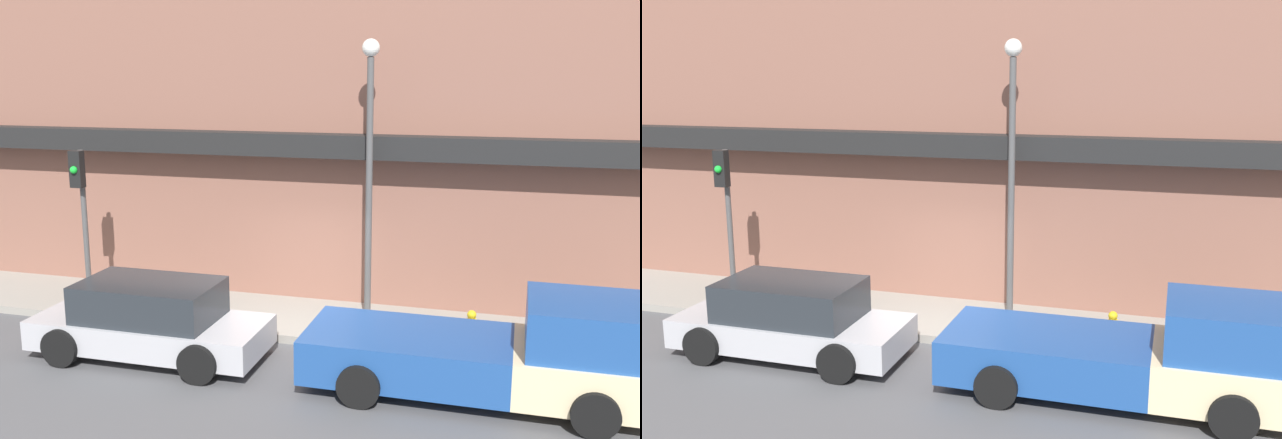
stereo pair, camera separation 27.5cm
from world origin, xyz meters
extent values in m
plane|color=#4C4C4F|center=(0.00, 0.00, 0.00)|extent=(80.00, 80.00, 0.00)
cube|color=gray|center=(0.00, 1.22, 0.09)|extent=(36.00, 2.44, 0.17)
cube|color=brown|center=(0.00, 3.94, 5.93)|extent=(19.80, 3.00, 11.86)
cube|color=black|center=(0.00, 2.14, 3.77)|extent=(18.22, 0.60, 0.50)
cube|color=beige|center=(5.55, -1.29, 0.61)|extent=(2.32, 1.96, 0.75)
cube|color=#1E478C|center=(5.55, -1.29, 1.39)|extent=(1.97, 1.80, 0.81)
cube|color=#1E478C|center=(2.65, -1.29, 0.61)|extent=(3.47, 1.96, 0.75)
cylinder|color=black|center=(5.60, -0.31, 0.36)|extent=(0.72, 0.22, 0.72)
cylinder|color=black|center=(5.60, -2.27, 0.36)|extent=(0.72, 0.22, 0.72)
cylinder|color=black|center=(2.01, -0.31, 0.36)|extent=(0.72, 0.22, 0.72)
cylinder|color=black|center=(2.01, -2.27, 0.36)|extent=(0.72, 0.22, 0.72)
cube|color=#ADADB2|center=(-2.25, -1.29, 0.49)|extent=(4.45, 1.75, 0.55)
cube|color=#23282D|center=(-2.25, -1.29, 1.12)|extent=(2.58, 1.58, 0.71)
cylinder|color=black|center=(-0.87, -0.41, 0.36)|extent=(0.72, 0.22, 0.72)
cylinder|color=black|center=(-0.87, -2.17, 0.36)|extent=(0.72, 0.22, 0.72)
cylinder|color=black|center=(-3.63, -0.41, 0.36)|extent=(0.72, 0.22, 0.72)
cylinder|color=black|center=(-3.63, -2.17, 0.36)|extent=(0.72, 0.22, 0.72)
cylinder|color=yellow|center=(3.60, 0.47, 0.45)|extent=(0.18, 0.18, 0.55)
sphere|color=yellow|center=(3.60, 0.47, 0.80)|extent=(0.17, 0.17, 0.17)
cylinder|color=#4C4C4C|center=(1.34, 1.52, 2.90)|extent=(0.14, 0.14, 5.45)
sphere|color=silver|center=(1.34, 1.52, 5.80)|extent=(0.36, 0.36, 0.36)
cylinder|color=#4C4C4C|center=(-4.92, 0.73, 1.92)|extent=(0.12, 0.12, 3.49)
cube|color=black|center=(-4.92, 0.57, 3.26)|extent=(0.28, 0.20, 0.80)
sphere|color=green|center=(-4.92, 0.45, 3.26)|extent=(0.16, 0.16, 0.16)
camera|label=1|loc=(4.34, -12.73, 5.33)|focal=40.00mm
camera|label=2|loc=(4.60, -12.66, 5.33)|focal=40.00mm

